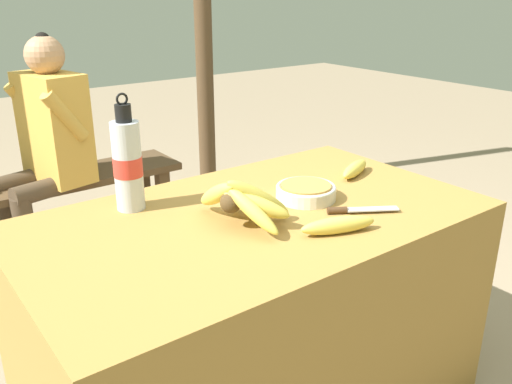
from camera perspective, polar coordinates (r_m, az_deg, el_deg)
The scene contains 9 objects.
market_counter at distance 1.68m, azimuth -0.12°, elevation -13.09°, with size 1.29×0.75×0.68m.
banana_bunch_ripe at distance 1.42m, azimuth -1.38°, elevation -0.80°, with size 0.21×0.32×0.15m.
serving_bowl at distance 1.61m, azimuth 5.38°, elevation 0.07°, with size 0.18×0.18×0.05m.
water_bottle at distance 1.54m, azimuth -13.36°, elevation 2.91°, with size 0.08×0.08×0.33m.
loose_banana_front at distance 1.40m, azimuth 8.63°, elevation -3.47°, with size 0.21×0.11×0.04m.
loose_banana_side at distance 1.84m, azimuth 10.35°, elevation 2.38°, with size 0.18×0.11×0.04m.
knife at distance 1.53m, azimuth 10.10°, elevation -1.85°, with size 0.18×0.13×0.02m.
wooden_bench at distance 2.81m, azimuth -21.04°, elevation -0.17°, with size 1.31×0.32×0.41m.
seated_vendor at distance 2.69m, azimuth -21.17°, elevation 5.32°, with size 0.45×0.42×1.09m.
Camera 1 is at (-0.83, -1.11, 1.28)m, focal length 38.00 mm.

